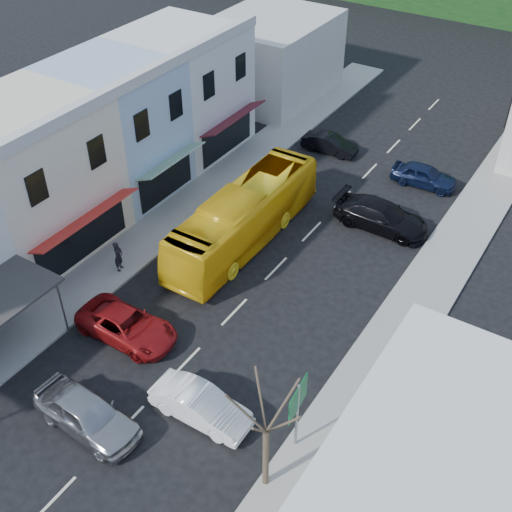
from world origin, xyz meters
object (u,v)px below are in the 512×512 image
at_px(car_silver, 87,416).
at_px(pedestrian_left, 118,256).
at_px(direction_sign, 297,417).
at_px(car_white, 201,406).
at_px(car_red, 127,325).
at_px(street_tree, 266,432).
at_px(bus, 244,218).

height_order(car_silver, pedestrian_left, pedestrian_left).
bearing_deg(direction_sign, car_white, -173.73).
distance_m(car_red, street_tree, 10.42).
bearing_deg(pedestrian_left, car_white, -139.08).
distance_m(bus, car_silver, 14.20).
relative_size(bus, pedestrian_left, 6.82).
bearing_deg(car_silver, car_red, 26.97).
height_order(car_red, direction_sign, direction_sign).
distance_m(car_white, car_red, 6.02).
xyz_separation_m(bus, street_tree, (9.11, -12.43, 1.66)).
bearing_deg(car_red, pedestrian_left, 45.98).
bearing_deg(car_red, car_silver, -156.28).
xyz_separation_m(bus, pedestrian_left, (-4.08, -5.84, -0.55)).
height_order(bus, car_white, bus).
xyz_separation_m(car_red, direction_sign, (9.71, -1.05, 1.12)).
xyz_separation_m(car_silver, car_white, (3.59, 2.88, 0.00)).
xyz_separation_m(car_silver, car_red, (-2.12, 4.80, 0.00)).
distance_m(bus, car_red, 9.33).
distance_m(car_red, direction_sign, 9.83).
bearing_deg(car_white, car_silver, 127.64).
xyz_separation_m(car_red, pedestrian_left, (-3.57, 3.44, 0.30)).
distance_m(pedestrian_left, direction_sign, 14.05).
relative_size(car_silver, pedestrian_left, 2.59).
height_order(car_white, car_red, same).
relative_size(car_white, car_red, 0.96).
relative_size(bus, car_red, 2.52).
bearing_deg(bus, car_silver, -83.85).
bearing_deg(pedestrian_left, street_tree, -135.63).
xyz_separation_m(bus, car_red, (-0.51, -9.28, -0.85)).
bearing_deg(direction_sign, car_silver, -159.68).
xyz_separation_m(car_red, street_tree, (9.61, -3.15, 2.51)).
bearing_deg(car_red, car_white, -108.68).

